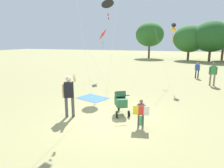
{
  "coord_description": "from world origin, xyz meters",
  "views": [
    {
      "loc": [
        2.74,
        -6.99,
        3.08
      ],
      "look_at": [
        -0.08,
        0.68,
        1.3
      ],
      "focal_mm": 31.38,
      "sensor_mm": 36.0,
      "label": 1
    }
  ],
  "objects_px": {
    "kite_blue_high": "(173,28)",
    "person_sitting_far": "(197,69)",
    "person_adult_flyer": "(69,93)",
    "picnic_blanket": "(93,98)",
    "stroller": "(121,101)",
    "kite_green_novelty": "(103,36)",
    "child_with_butterfly_kite": "(141,111)",
    "kite_orange_delta": "(108,4)",
    "person_red_shirt": "(213,72)"
  },
  "relations": [
    {
      "from": "kite_blue_high",
      "to": "person_sitting_far",
      "type": "height_order",
      "value": "kite_blue_high"
    },
    {
      "from": "person_adult_flyer",
      "to": "picnic_blanket",
      "type": "bearing_deg",
      "value": 96.27
    },
    {
      "from": "stroller",
      "to": "picnic_blanket",
      "type": "height_order",
      "value": "stroller"
    },
    {
      "from": "person_sitting_far",
      "to": "kite_green_novelty",
      "type": "bearing_deg",
      "value": -159.8
    },
    {
      "from": "child_with_butterfly_kite",
      "to": "stroller",
      "type": "relative_size",
      "value": 0.95
    },
    {
      "from": "stroller",
      "to": "kite_orange_delta",
      "type": "bearing_deg",
      "value": 117.81
    },
    {
      "from": "person_red_shirt",
      "to": "person_sitting_far",
      "type": "bearing_deg",
      "value": 107.43
    },
    {
      "from": "person_adult_flyer",
      "to": "person_sitting_far",
      "type": "xyz_separation_m",
      "value": [
        5.42,
        11.31,
        -0.22
      ]
    },
    {
      "from": "child_with_butterfly_kite",
      "to": "person_red_shirt",
      "type": "relative_size",
      "value": 0.63
    },
    {
      "from": "person_adult_flyer",
      "to": "person_red_shirt",
      "type": "height_order",
      "value": "person_adult_flyer"
    },
    {
      "from": "child_with_butterfly_kite",
      "to": "picnic_blanket",
      "type": "height_order",
      "value": "child_with_butterfly_kite"
    },
    {
      "from": "kite_orange_delta",
      "to": "person_sitting_far",
      "type": "height_order",
      "value": "kite_orange_delta"
    },
    {
      "from": "person_adult_flyer",
      "to": "kite_green_novelty",
      "type": "relative_size",
      "value": 0.44
    },
    {
      "from": "child_with_butterfly_kite",
      "to": "kite_orange_delta",
      "type": "distance_m",
      "value": 7.8
    },
    {
      "from": "kite_orange_delta",
      "to": "kite_blue_high",
      "type": "xyz_separation_m",
      "value": [
        3.87,
        1.94,
        -1.38
      ]
    },
    {
      "from": "kite_green_novelty",
      "to": "kite_blue_high",
      "type": "distance_m",
      "value": 5.75
    },
    {
      "from": "child_with_butterfly_kite",
      "to": "kite_blue_high",
      "type": "height_order",
      "value": "kite_blue_high"
    },
    {
      "from": "person_adult_flyer",
      "to": "person_sitting_far",
      "type": "height_order",
      "value": "person_adult_flyer"
    },
    {
      "from": "person_red_shirt",
      "to": "person_adult_flyer",
      "type": "bearing_deg",
      "value": -126.2
    },
    {
      "from": "person_adult_flyer",
      "to": "stroller",
      "type": "relative_size",
      "value": 1.66
    },
    {
      "from": "kite_green_novelty",
      "to": "person_sitting_far",
      "type": "relative_size",
      "value": 2.94
    },
    {
      "from": "person_red_shirt",
      "to": "picnic_blanket",
      "type": "relative_size",
      "value": 1.09
    },
    {
      "from": "kite_green_novelty",
      "to": "picnic_blanket",
      "type": "bearing_deg",
      "value": -72.72
    },
    {
      "from": "person_adult_flyer",
      "to": "stroller",
      "type": "bearing_deg",
      "value": 28.73
    },
    {
      "from": "person_adult_flyer",
      "to": "kite_blue_high",
      "type": "xyz_separation_m",
      "value": [
        3.49,
        7.26,
        2.9
      ]
    },
    {
      "from": "stroller",
      "to": "person_red_shirt",
      "type": "bearing_deg",
      "value": 59.79
    },
    {
      "from": "child_with_butterfly_kite",
      "to": "kite_green_novelty",
      "type": "distance_m",
      "value": 10.31
    },
    {
      "from": "child_with_butterfly_kite",
      "to": "person_adult_flyer",
      "type": "relative_size",
      "value": 0.57
    },
    {
      "from": "stroller",
      "to": "picnic_blanket",
      "type": "relative_size",
      "value": 0.71
    },
    {
      "from": "person_adult_flyer",
      "to": "kite_blue_high",
      "type": "bearing_deg",
      "value": 64.31
    },
    {
      "from": "picnic_blanket",
      "to": "person_red_shirt",
      "type": "bearing_deg",
      "value": 41.25
    },
    {
      "from": "stroller",
      "to": "kite_blue_high",
      "type": "distance_m",
      "value": 7.24
    },
    {
      "from": "kite_green_novelty",
      "to": "kite_orange_delta",
      "type": "bearing_deg",
      "value": -61.97
    },
    {
      "from": "child_with_butterfly_kite",
      "to": "stroller",
      "type": "xyz_separation_m",
      "value": [
        -1.08,
        0.97,
        -0.01
      ]
    },
    {
      "from": "kite_blue_high",
      "to": "child_with_butterfly_kite",
      "type": "bearing_deg",
      "value": -94.16
    },
    {
      "from": "kite_green_novelty",
      "to": "person_adult_flyer",
      "type": "bearing_deg",
      "value": -76.23
    },
    {
      "from": "kite_blue_high",
      "to": "kite_green_novelty",
      "type": "bearing_deg",
      "value": 167.0
    },
    {
      "from": "person_adult_flyer",
      "to": "kite_green_novelty",
      "type": "xyz_separation_m",
      "value": [
        -2.1,
        8.55,
        2.52
      ]
    },
    {
      "from": "kite_orange_delta",
      "to": "person_sitting_far",
      "type": "distance_m",
      "value": 9.48
    },
    {
      "from": "person_red_shirt",
      "to": "kite_blue_high",
      "type": "bearing_deg",
      "value": -154.6
    },
    {
      "from": "stroller",
      "to": "person_red_shirt",
      "type": "distance_m",
      "value": 8.74
    },
    {
      "from": "kite_green_novelty",
      "to": "kite_blue_high",
      "type": "height_order",
      "value": "kite_blue_high"
    },
    {
      "from": "child_with_butterfly_kite",
      "to": "person_adult_flyer",
      "type": "xyz_separation_m",
      "value": [
        -2.97,
        -0.06,
        0.42
      ]
    },
    {
      "from": "kite_orange_delta",
      "to": "child_with_butterfly_kite",
      "type": "bearing_deg",
      "value": -57.53
    },
    {
      "from": "person_adult_flyer",
      "to": "person_red_shirt",
      "type": "xyz_separation_m",
      "value": [
        6.28,
        8.58,
        -0.06
      ]
    },
    {
      "from": "kite_blue_high",
      "to": "person_red_shirt",
      "type": "relative_size",
      "value": 2.58
    },
    {
      "from": "kite_blue_high",
      "to": "picnic_blanket",
      "type": "bearing_deg",
      "value": -130.46
    },
    {
      "from": "kite_orange_delta",
      "to": "kite_green_novelty",
      "type": "distance_m",
      "value": 4.06
    },
    {
      "from": "kite_green_novelty",
      "to": "person_sitting_far",
      "type": "xyz_separation_m",
      "value": [
        7.52,
        2.77,
        -2.73
      ]
    },
    {
      "from": "kite_green_novelty",
      "to": "person_red_shirt",
      "type": "distance_m",
      "value": 8.76
    }
  ]
}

